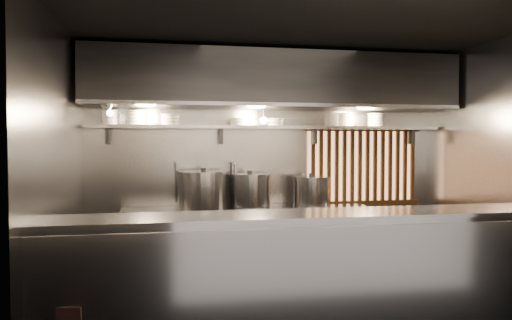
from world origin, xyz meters
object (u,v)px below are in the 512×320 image
object	(u,v)px
stock_pot_right	(311,191)
pendant_bulb	(264,120)
stock_pot_mid	(203,190)
stock_pot_left	(250,191)
heat_lamp	(107,108)

from	to	relation	value
stock_pot_right	pendant_bulb	bearing A→B (deg)	176.57
pendant_bulb	stock_pot_mid	size ratio (longest dim) A/B	0.24
stock_pot_mid	stock_pot_right	xyz separation A→B (m)	(1.34, 0.07, -0.04)
stock_pot_left	stock_pot_right	world-z (taller)	stock_pot_left
stock_pot_mid	stock_pot_right	bearing A→B (deg)	2.90
heat_lamp	stock_pot_left	xyz separation A→B (m)	(1.62, 0.31, -0.96)
stock_pot_mid	stock_pot_right	distance (m)	1.35
heat_lamp	pendant_bulb	size ratio (longest dim) A/B	1.87
heat_lamp	stock_pot_mid	world-z (taller)	heat_lamp
stock_pot_left	stock_pot_mid	xyz separation A→B (m)	(-0.57, -0.06, 0.02)
stock_pot_left	stock_pot_right	bearing A→B (deg)	0.35
pendant_bulb	heat_lamp	bearing A→B (deg)	-169.00
pendant_bulb	stock_pot_right	size ratio (longest dim) A/B	0.37
pendant_bulb	stock_pot_left	bearing A→B (deg)	-167.26
pendant_bulb	stock_pot_right	world-z (taller)	pendant_bulb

